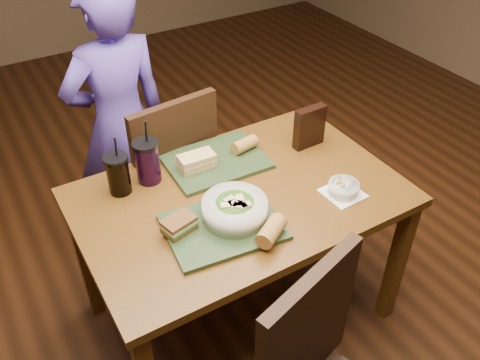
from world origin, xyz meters
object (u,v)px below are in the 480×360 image
(cup_berry, at_px, (148,161))
(dining_table, at_px, (240,210))
(sandwich_far, at_px, (197,161))
(cup_cola, at_px, (118,174))
(salad_bowl, at_px, (235,208))
(soup_bowl, at_px, (344,188))
(baguette_far, at_px, (245,145))
(diner, at_px, (120,123))
(baguette_near, at_px, (271,231))
(chair_far, at_px, (170,173))
(tray_far, at_px, (216,161))
(tray_near, at_px, (223,227))
(sandwich_near, at_px, (179,225))
(chip_bag, at_px, (309,127))

(cup_berry, bearing_deg, dining_table, -44.50)
(sandwich_far, height_order, cup_cola, cup_cola)
(salad_bowl, distance_m, sandwich_far, 0.36)
(soup_bowl, xyz_separation_m, baguette_far, (-0.19, 0.45, 0.02))
(diner, relative_size, baguette_near, 10.91)
(chair_far, distance_m, cup_berry, 0.43)
(salad_bowl, bearing_deg, tray_far, 72.29)
(tray_near, relative_size, baguette_far, 3.65)
(dining_table, xyz_separation_m, baguette_far, (0.16, 0.23, 0.14))
(tray_far, bearing_deg, tray_near, -115.02)
(cup_berry, bearing_deg, sandwich_near, -95.27)
(chip_bag, bearing_deg, tray_near, -156.16)
(dining_table, distance_m, diner, 0.84)
(salad_bowl, distance_m, baguette_near, 0.17)
(sandwich_near, bearing_deg, cup_cola, 105.54)
(diner, bearing_deg, soup_bowl, 114.09)
(chair_far, distance_m, sandwich_near, 0.69)
(dining_table, xyz_separation_m, sandwich_far, (-0.08, 0.23, 0.14))
(diner, bearing_deg, cup_berry, 78.24)
(dining_table, relative_size, baguette_near, 9.80)
(tray_far, distance_m, baguette_near, 0.53)
(diner, height_order, sandwich_near, diner)
(soup_bowl, relative_size, baguette_far, 1.35)
(soup_bowl, relative_size, cup_berry, 0.54)
(tray_near, height_order, tray_far, same)
(soup_bowl, distance_m, baguette_near, 0.41)
(soup_bowl, relative_size, sandwich_far, 0.99)
(sandwich_far, relative_size, baguette_near, 1.18)
(baguette_near, relative_size, baguette_far, 1.15)
(soup_bowl, bearing_deg, tray_far, 127.06)
(chair_far, relative_size, cup_berry, 3.43)
(tray_near, xyz_separation_m, chip_bag, (0.61, 0.29, 0.09))
(tray_near, bearing_deg, sandwich_far, 77.45)
(tray_near, relative_size, tray_far, 1.00)
(tray_far, relative_size, cup_berry, 1.45)
(sandwich_near, xyz_separation_m, cup_berry, (0.03, 0.36, 0.05))
(sandwich_far, distance_m, baguette_far, 0.24)
(sandwich_near, relative_size, baguette_near, 1.00)
(salad_bowl, xyz_separation_m, baguette_near, (0.05, -0.17, -0.01))
(dining_table, distance_m, soup_bowl, 0.43)
(dining_table, xyz_separation_m, tray_far, (0.02, 0.24, 0.10))
(diner, xyz_separation_m, cup_berry, (-0.06, -0.54, 0.12))
(cup_cola, relative_size, cup_berry, 0.91)
(chair_far, height_order, sandwich_far, chair_far)
(soup_bowl, bearing_deg, salad_bowl, 169.01)
(sandwich_near, relative_size, sandwich_far, 0.85)
(cup_cola, bearing_deg, cup_berry, 3.97)
(diner, bearing_deg, salad_bowl, 92.01)
(soup_bowl, bearing_deg, dining_table, 149.15)
(sandwich_far, bearing_deg, tray_near, -102.55)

